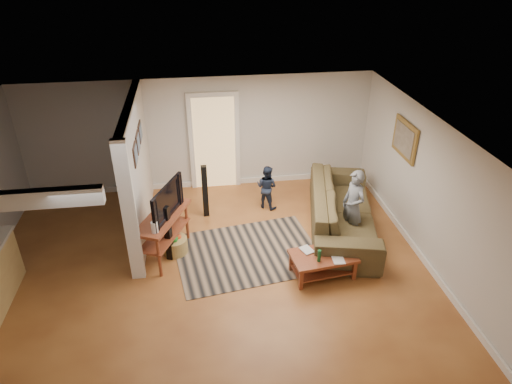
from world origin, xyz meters
TOP-DOWN VIEW (x-y plane):
  - ground at (0.00, 0.00)m, footprint 7.50×7.50m
  - room_shell at (-1.07, 0.43)m, footprint 7.54×6.02m
  - area_rug at (0.69, 0.29)m, footprint 2.77×2.20m
  - sofa at (2.60, 0.83)m, footprint 1.80×3.16m
  - coffee_table at (1.87, -0.47)m, footprint 1.12×0.74m
  - tv_console at (-0.74, 0.44)m, footprint 0.99×1.40m
  - speaker_left at (-0.68, 0.34)m, footprint 0.14×0.14m
  - speaker_right at (0.01, 1.69)m, footprint 0.11×0.11m
  - toy_basket at (-0.60, 0.50)m, footprint 0.45×0.45m
  - child at (2.68, 0.53)m, footprint 0.49×0.59m
  - toddler at (1.29, 1.84)m, footprint 0.58×0.57m

SIDE VIEW (x-z plane):
  - ground at x=0.00m, z-range 0.00..0.00m
  - sofa at x=2.60m, z-range -0.43..0.43m
  - child at x=2.68m, z-range -0.69..0.69m
  - toddler at x=1.29m, z-range -0.47..0.47m
  - area_rug at x=0.69m, z-range 0.00..0.01m
  - toy_basket at x=-0.60m, z-range -0.03..0.37m
  - coffee_table at x=1.87m, z-range 0.01..0.64m
  - speaker_left at x=-0.68m, z-range 0.00..1.07m
  - speaker_right at x=0.01m, z-range 0.00..1.12m
  - tv_console at x=-0.74m, z-range 0.19..1.32m
  - room_shell at x=-1.07m, z-range 0.20..2.72m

